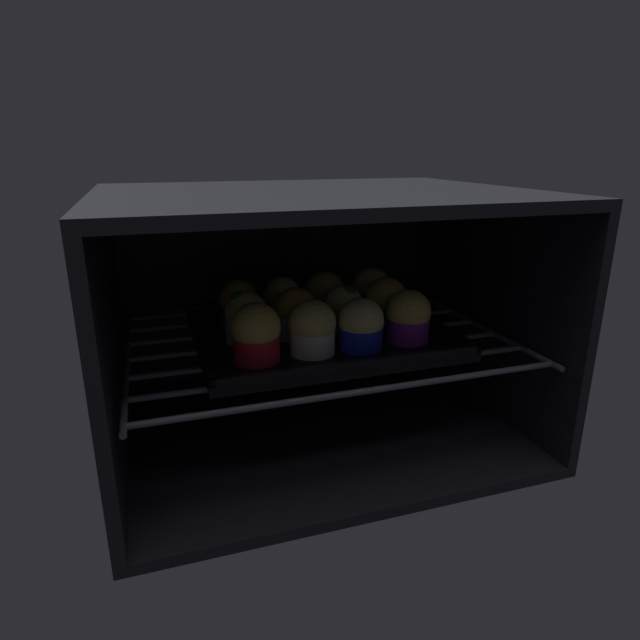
{
  "coord_description": "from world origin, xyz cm",
  "views": [
    {
      "loc": [
        -22.87,
        -49.8,
        41.14
      ],
      "look_at": [
        0.0,
        20.09,
        17.2
      ],
      "focal_mm": 29.89,
      "sensor_mm": 36.0,
      "label": 1
    }
  ],
  "objects": [
    {
      "name": "muffin_row2_col2",
      "position": [
        3.23,
        27.37,
        18.65
      ],
      "size": [
        6.39,
        6.39,
        7.37
      ],
      "color": "#7A238C",
      "rests_on": "baking_tray"
    },
    {
      "name": "muffin_row1_col2",
      "position": [
        3.61,
        20.12,
        18.51
      ],
      "size": [
        5.92,
        5.92,
        7.05
      ],
      "color": "silver",
      "rests_on": "baking_tray"
    },
    {
      "name": "muffin_row2_col3",
      "position": [
        10.97,
        26.9,
        18.76
      ],
      "size": [
        6.1,
        6.1,
        7.58
      ],
      "color": "red",
      "rests_on": "baking_tray"
    },
    {
      "name": "oven_cavity",
      "position": [
        0.0,
        26.25,
        17.0
      ],
      "size": [
        59.0,
        47.0,
        37.0
      ],
      "color": "black",
      "rests_on": "ground"
    },
    {
      "name": "baking_tray",
      "position": [
        0.0,
        20.09,
        14.69
      ],
      "size": [
        35.66,
        28.52,
        2.2
      ],
      "color": "black",
      "rests_on": "oven_rack"
    },
    {
      "name": "muffin_row0_col1",
      "position": [
        -3.41,
        12.9,
        18.55
      ],
      "size": [
        6.26,
        6.26,
        7.27
      ],
      "color": "silver",
      "rests_on": "baking_tray"
    },
    {
      "name": "oven_rack",
      "position": [
        0.0,
        22.0,
        13.6
      ],
      "size": [
        54.8,
        42.0,
        0.8
      ],
      "color": "#51515B",
      "rests_on": "oven_cavity"
    },
    {
      "name": "muffin_row0_col2",
      "position": [
        3.36,
        12.71,
        18.36
      ],
      "size": [
        6.2,
        6.2,
        6.99
      ],
      "color": "#1928B7",
      "rests_on": "baking_tray"
    },
    {
      "name": "muffin_row1_col1",
      "position": [
        -3.79,
        19.77,
        18.53
      ],
      "size": [
        5.99,
        5.99,
        7.22
      ],
      "color": "silver",
      "rests_on": "baking_tray"
    },
    {
      "name": "muffin_row1_col0",
      "position": [
        -10.77,
        20.31,
        18.52
      ],
      "size": [
        5.92,
        5.92,
        7.25
      ],
      "color": "silver",
      "rests_on": "baking_tray"
    },
    {
      "name": "muffin_row0_col0",
      "position": [
        -10.95,
        12.54,
        18.85
      ],
      "size": [
        6.31,
        6.31,
        7.68
      ],
      "color": "red",
      "rests_on": "baking_tray"
    },
    {
      "name": "muffin_row2_col1",
      "position": [
        -3.71,
        27.28,
        18.42
      ],
      "size": [
        5.92,
        5.92,
        7.05
      ],
      "color": "silver",
      "rests_on": "baking_tray"
    },
    {
      "name": "muffin_row1_col3",
      "position": [
        10.3,
        20.0,
        18.88
      ],
      "size": [
        6.25,
        6.25,
        7.61
      ],
      "color": "#0C8C84",
      "rests_on": "baking_tray"
    },
    {
      "name": "muffin_row0_col3",
      "position": [
        10.65,
        13.25,
        18.6
      ],
      "size": [
        6.23,
        6.23,
        7.36
      ],
      "color": "#7A238C",
      "rests_on": "baking_tray"
    },
    {
      "name": "muffin_row2_col0",
      "position": [
        -10.64,
        26.96,
        18.56
      ],
      "size": [
        5.92,
        5.92,
        7.19
      ],
      "color": "#1928B7",
      "rests_on": "baking_tray"
    }
  ]
}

